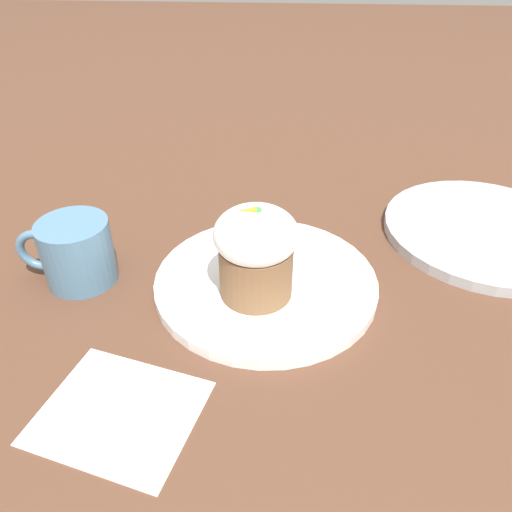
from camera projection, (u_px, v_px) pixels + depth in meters
ground_plane at (266, 287)px, 0.59m from camera, size 4.00×4.00×0.00m
dessert_plate at (266, 282)px, 0.59m from camera, size 0.26×0.26×0.01m
carrot_cake at (256, 251)px, 0.53m from camera, size 0.09×0.09×0.11m
spoon at (268, 260)px, 0.61m from camera, size 0.05×0.12×0.01m
coffee_cup at (77, 250)px, 0.58m from camera, size 0.11×0.08×0.08m
side_plate at (486, 231)px, 0.68m from camera, size 0.27×0.27×0.01m
paper_napkin at (119, 412)px, 0.45m from camera, size 0.16×0.15×0.00m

